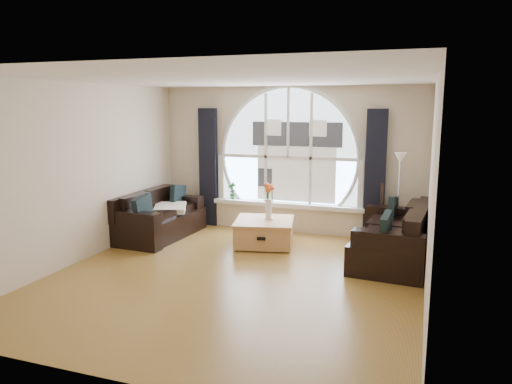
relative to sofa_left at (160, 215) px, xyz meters
name	(u,v)px	position (x,y,z in m)	size (l,w,h in m)	color
ground	(235,277)	(2.06, -1.51, -0.40)	(5.00, 5.50, 0.01)	brown
ceiling	(233,78)	(2.06, -1.51, 2.30)	(5.00, 5.50, 0.01)	silver
wall_back	(289,160)	(2.06, 1.24, 0.95)	(5.00, 0.01, 2.70)	beige
wall_front	(108,230)	(2.06, -4.26, 0.95)	(5.00, 0.01, 2.70)	beige
wall_left	(81,173)	(-0.44, -1.51, 0.95)	(0.01, 5.50, 2.70)	beige
wall_right	(431,192)	(4.56, -1.51, 0.95)	(0.01, 5.50, 2.70)	beige
attic_slope	(409,106)	(4.26, -1.51, 1.95)	(0.92, 5.50, 0.72)	silver
arched_window	(289,145)	(2.06, 1.21, 1.23)	(2.60, 0.06, 2.15)	silver
window_sill	(287,205)	(2.06, 1.14, 0.11)	(2.90, 0.22, 0.08)	white
window_frame	(288,145)	(2.06, 1.18, 1.23)	(2.76, 0.08, 2.15)	white
neighbor_house	(296,152)	(2.21, 1.20, 1.10)	(1.70, 0.02, 1.50)	silver
curtain_left	(208,168)	(0.46, 1.12, 0.75)	(0.35, 0.12, 2.30)	black
curtain_right	(375,175)	(3.66, 1.12, 0.75)	(0.35, 0.12, 2.30)	black
sofa_left	(160,215)	(0.00, 0.00, 0.00)	(0.91, 1.83, 0.81)	black
sofa_right	(392,236)	(4.07, -0.08, 0.00)	(0.98, 1.95, 0.87)	black
coffee_chest	(264,231)	(1.95, 0.13, -0.16)	(0.97, 0.97, 0.48)	#B6804D
throw_blanket	(170,208)	(0.11, 0.20, 0.10)	(0.55, 0.55, 0.10)	silver
vase_flowers	(269,197)	(2.00, 0.21, 0.43)	(0.24, 0.24, 0.70)	white
floor_lamp	(398,201)	(4.09, 0.69, 0.40)	(0.24, 0.24, 1.60)	#B2B2B2
guitar	(382,212)	(3.81, 0.98, 0.13)	(0.36, 0.24, 1.06)	brown
potted_plant	(232,191)	(0.95, 1.14, 0.32)	(0.18, 0.12, 0.33)	#1E6023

